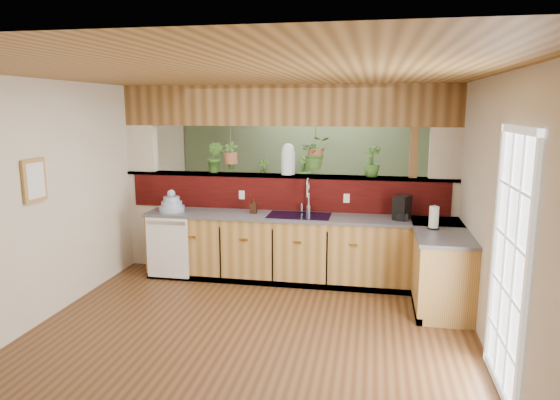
% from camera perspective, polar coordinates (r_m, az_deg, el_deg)
% --- Properties ---
extents(ground, '(4.60, 7.00, 0.01)m').
position_cam_1_polar(ground, '(5.96, -1.70, -12.15)').
color(ground, '#523219').
rests_on(ground, ground).
extents(ceiling, '(4.60, 7.00, 0.01)m').
position_cam_1_polar(ceiling, '(5.51, -1.85, 13.67)').
color(ceiling, brown).
rests_on(ceiling, ground).
extents(wall_back, '(4.60, 0.02, 2.60)m').
position_cam_1_polar(wall_back, '(9.00, 3.01, 4.15)').
color(wall_back, beige).
rests_on(wall_back, ground).
extents(wall_front, '(4.60, 0.02, 2.60)m').
position_cam_1_polar(wall_front, '(2.43, -20.35, -14.42)').
color(wall_front, beige).
rests_on(wall_front, ground).
extents(wall_left, '(0.02, 7.00, 2.60)m').
position_cam_1_polar(wall_left, '(6.48, -22.07, 0.89)').
color(wall_left, beige).
rests_on(wall_left, ground).
extents(wall_right, '(0.02, 7.00, 2.60)m').
position_cam_1_polar(wall_right, '(5.58, 21.99, -0.55)').
color(wall_right, beige).
rests_on(wall_right, ground).
extents(pass_through_partition, '(4.60, 0.21, 2.60)m').
position_cam_1_polar(pass_through_partition, '(6.91, 0.86, 1.30)').
color(pass_through_partition, beige).
rests_on(pass_through_partition, ground).
extents(pass_through_ledge, '(4.60, 0.21, 0.04)m').
position_cam_1_polar(pass_through_ledge, '(6.89, 0.63, 2.78)').
color(pass_through_ledge, brown).
rests_on(pass_through_ledge, ground).
extents(header_beam, '(4.60, 0.15, 0.55)m').
position_cam_1_polar(header_beam, '(6.82, 0.64, 10.75)').
color(header_beam, brown).
rests_on(header_beam, ground).
extents(sage_backwall, '(4.55, 0.02, 2.55)m').
position_cam_1_polar(sage_backwall, '(8.98, 2.99, 4.13)').
color(sage_backwall, '#59704C').
rests_on(sage_backwall, ground).
extents(countertop, '(4.14, 1.52, 0.90)m').
position_cam_1_polar(countertop, '(6.52, 7.18, -6.04)').
color(countertop, olive).
rests_on(countertop, ground).
extents(dishwasher, '(0.58, 0.03, 0.82)m').
position_cam_1_polar(dishwasher, '(6.85, -12.76, -5.34)').
color(dishwasher, white).
rests_on(dishwasher, ground).
extents(navy_sink, '(0.82, 0.50, 0.18)m').
position_cam_1_polar(navy_sink, '(6.58, 2.20, -2.45)').
color(navy_sink, black).
rests_on(navy_sink, countertop).
extents(french_door, '(0.06, 1.02, 2.16)m').
position_cam_1_polar(french_door, '(4.39, 24.64, -6.95)').
color(french_door, white).
rests_on(french_door, ground).
extents(framed_print, '(0.04, 0.35, 0.45)m').
position_cam_1_polar(framed_print, '(5.78, -26.25, 2.00)').
color(framed_print, olive).
rests_on(framed_print, wall_left).
extents(faucet, '(0.21, 0.21, 0.49)m').
position_cam_1_polar(faucet, '(6.65, 3.21, 0.67)').
color(faucet, '#B7B7B2').
rests_on(faucet, countertop).
extents(dish_stack, '(0.34, 0.34, 0.30)m').
position_cam_1_polar(dish_stack, '(6.95, -12.27, -0.53)').
color(dish_stack, '#91A4BC').
rests_on(dish_stack, countertop).
extents(soap_dispenser, '(0.09, 0.09, 0.20)m').
position_cam_1_polar(soap_dispenser, '(6.69, -3.05, -0.69)').
color(soap_dispenser, '#372214').
rests_on(soap_dispenser, countertop).
extents(coffee_maker, '(0.16, 0.27, 0.30)m').
position_cam_1_polar(coffee_maker, '(6.49, 13.79, -0.95)').
color(coffee_maker, black).
rests_on(coffee_maker, countertop).
extents(paper_towel, '(0.13, 0.13, 0.29)m').
position_cam_1_polar(paper_towel, '(6.08, 17.17, -1.99)').
color(paper_towel, black).
rests_on(paper_towel, countertop).
extents(glass_jar, '(0.19, 0.19, 0.43)m').
position_cam_1_polar(glass_jar, '(6.85, 0.92, 4.71)').
color(glass_jar, silver).
rests_on(glass_jar, pass_through_ledge).
extents(ledge_plant_left, '(0.28, 0.24, 0.43)m').
position_cam_1_polar(ledge_plant_left, '(7.10, -7.41, 4.86)').
color(ledge_plant_left, '#325C20').
rests_on(ledge_plant_left, pass_through_ledge).
extents(ledge_plant_right, '(0.27, 0.27, 0.41)m').
position_cam_1_polar(ledge_plant_right, '(6.76, 10.44, 4.38)').
color(ledge_plant_right, '#325C20').
rests_on(ledge_plant_right, pass_through_ledge).
extents(hanging_plant_a, '(0.21, 0.18, 0.53)m').
position_cam_1_polar(hanging_plant_a, '(7.02, -5.67, 6.09)').
color(hanging_plant_a, brown).
rests_on(hanging_plant_a, header_beam).
extents(hanging_plant_b, '(0.46, 0.42, 0.56)m').
position_cam_1_polar(hanging_plant_b, '(6.78, 4.09, 7.01)').
color(hanging_plant_b, brown).
rests_on(hanging_plant_b, header_beam).
extents(shelving_console, '(1.56, 0.66, 1.01)m').
position_cam_1_polar(shelving_console, '(8.92, 1.13, -1.10)').
color(shelving_console, black).
rests_on(shelving_console, ground).
extents(shelf_plant_a, '(0.24, 0.19, 0.40)m').
position_cam_1_polar(shelf_plant_a, '(8.90, -1.87, 3.46)').
color(shelf_plant_a, '#325C20').
rests_on(shelf_plant_a, shelving_console).
extents(shelf_plant_b, '(0.31, 0.31, 0.47)m').
position_cam_1_polar(shelf_plant_b, '(8.77, 2.80, 3.58)').
color(shelf_plant_b, '#325C20').
rests_on(shelf_plant_b, shelving_console).
extents(floor_plant, '(0.91, 0.85, 0.82)m').
position_cam_1_polar(floor_plant, '(8.05, 6.37, -3.11)').
color(floor_plant, '#325C20').
rests_on(floor_plant, ground).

